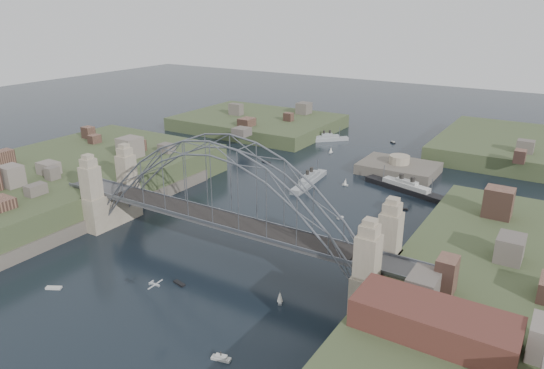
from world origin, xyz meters
The scene contains 23 objects.
ground centered at (0.00, 0.00, 0.00)m, with size 500.00×500.00×0.00m, color black.
bridge centered at (0.00, 0.00, 12.32)m, with size 84.00×13.80×24.60m.
shore_west centered at (-57.32, 0.00, 1.97)m, with size 50.50×90.00×12.00m.
headland_nw centered at (-55.00, 95.00, 0.50)m, with size 60.00×45.00×9.00m, color #3C4A29.
fort_island centered at (12.00, 70.00, -0.34)m, with size 22.00×16.00×9.40m.
wharf_shed centered at (44.00, -14.00, 10.00)m, with size 20.00×8.00×4.00m, color #592D26.
naval_cruiser_near centered at (-6.05, 47.35, 0.93)m, with size 4.34×20.15×6.00m.
naval_cruiser_far centered at (-22.51, 91.93, 0.86)m, with size 13.21×12.96×5.49m.
ocean_liner centered at (18.90, 55.72, 0.96)m, with size 25.07×10.67×6.18m.
aeroplane centered at (3.67, -22.23, 6.63)m, with size 1.75×3.29×0.48m.
small_boat_a centered at (-16.40, 18.03, 0.15)m, with size 2.23×2.45×0.45m.
small_boat_b centered at (11.42, 30.01, 0.15)m, with size 1.19×1.83×0.45m.
small_boat_c centered at (-0.79, -12.18, 0.15)m, with size 2.67×1.34×0.45m.
small_boat_d centered at (22.44, 43.19, 0.15)m, with size 1.95×0.78×0.45m.
small_boat_e centered at (-27.08, 57.74, 0.15)m, with size 3.12×1.45×0.45m.
small_boat_f centered at (3.08, 51.41, 1.01)m, with size 1.67×1.05×2.38m.
small_boat_g centered at (17.98, -24.30, 0.28)m, with size 2.97×1.58×1.43m.
small_boat_h centered at (-14.35, 78.47, 0.92)m, with size 1.10×2.17×2.38m.
small_boat_i centered at (27.81, 9.79, 0.28)m, with size 2.26×2.70×1.43m.
small_boat_j centered at (-18.64, -25.15, 0.15)m, with size 2.81×2.13×0.45m.
small_boat_k centered at (-0.83, 102.15, 0.29)m, with size 2.24×1.70×1.43m.
small_boat_l centered at (-38.01, 29.56, 0.15)m, with size 2.67×1.28×0.45m.
small_boat_m centered at (17.58, -7.55, 0.97)m, with size 1.50×1.90×2.38m.
Camera 1 is at (54.75, -69.41, 47.40)m, focal length 32.84 mm.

